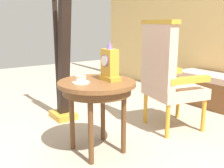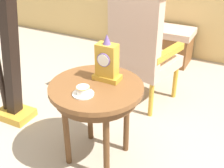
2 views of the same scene
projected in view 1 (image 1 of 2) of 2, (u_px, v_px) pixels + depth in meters
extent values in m
plane|color=tan|center=(100.00, 151.00, 2.34)|extent=(10.00, 10.00, 0.00)
cylinder|color=brown|center=(97.00, 83.00, 2.22)|extent=(0.66, 0.66, 0.03)
cylinder|color=#56351C|center=(97.00, 89.00, 2.23)|extent=(0.58, 0.58, 0.07)
cylinder|color=#56351C|center=(124.00, 120.00, 2.25)|extent=(0.04, 0.04, 0.60)
cylinder|color=#56351C|center=(103.00, 110.00, 2.51)|extent=(0.04, 0.04, 0.60)
cylinder|color=#56351C|center=(72.00, 117.00, 2.33)|extent=(0.04, 0.04, 0.60)
cylinder|color=#56351C|center=(91.00, 129.00, 2.07)|extent=(0.04, 0.04, 0.60)
cylinder|color=white|center=(81.00, 83.00, 2.14)|extent=(0.14, 0.14, 0.01)
cylinder|color=white|center=(81.00, 79.00, 2.14)|extent=(0.08, 0.08, 0.05)
torus|color=gold|center=(81.00, 76.00, 2.13)|extent=(0.09, 0.09, 0.00)
cube|color=gold|center=(110.00, 78.00, 2.25)|extent=(0.19, 0.11, 0.04)
cube|color=gold|center=(110.00, 63.00, 2.22)|extent=(0.14, 0.09, 0.23)
cylinder|color=#664C8C|center=(105.00, 61.00, 2.19)|extent=(0.10, 0.01, 0.10)
cylinder|color=white|center=(104.00, 61.00, 2.18)|extent=(0.08, 0.00, 0.08)
cone|color=#664C8C|center=(110.00, 45.00, 2.19)|extent=(0.06, 0.06, 0.07)
cube|color=#CCA893|center=(174.00, 91.00, 2.81)|extent=(0.62, 0.62, 0.11)
cube|color=#CCA893|center=(158.00, 57.00, 2.64)|extent=(0.53, 0.20, 0.64)
cube|color=gold|center=(159.00, 22.00, 2.56)|extent=(0.57, 0.22, 0.04)
cube|color=gold|center=(189.00, 80.00, 2.56)|extent=(0.17, 0.47, 0.06)
cube|color=gold|center=(163.00, 72.00, 2.98)|extent=(0.17, 0.47, 0.06)
cylinder|color=gold|center=(204.00, 115.00, 2.74)|extent=(0.04, 0.04, 0.35)
cylinder|color=gold|center=(178.00, 104.00, 3.14)|extent=(0.04, 0.04, 0.35)
cylinder|color=gold|center=(168.00, 121.00, 2.58)|extent=(0.04, 0.04, 0.35)
cylinder|color=gold|center=(145.00, 108.00, 2.98)|extent=(0.04, 0.04, 0.35)
cube|color=gold|center=(63.00, 115.00, 3.16)|extent=(0.32, 0.24, 0.07)
cylinder|color=black|center=(56.00, 42.00, 3.05)|extent=(0.06, 0.06, 1.65)
cube|color=black|center=(64.00, 50.00, 2.90)|extent=(0.28, 0.11, 1.51)
cube|color=#CCA893|center=(211.00, 77.00, 3.56)|extent=(0.94, 0.40, 0.08)
cube|color=brown|center=(209.00, 93.00, 3.61)|extent=(0.90, 0.38, 0.36)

